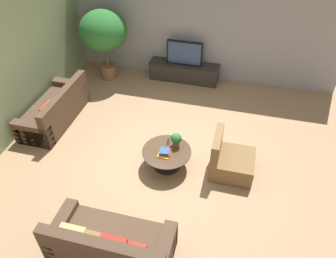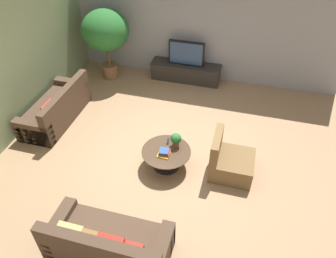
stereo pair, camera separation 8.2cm
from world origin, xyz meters
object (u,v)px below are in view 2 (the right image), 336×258
couch_by_wall (57,109)px  armchair_wicker (229,162)px  coffee_table (166,156)px  couch_near_entry (108,244)px  television (186,53)px  potted_plant_tabletop (176,139)px  potted_palm_tall (106,32)px  media_console (186,72)px

couch_by_wall → armchair_wicker: 4.06m
coffee_table → couch_near_entry: bearing=-99.1°
television → couch_near_entry: (0.04, -5.32, -0.49)m
couch_near_entry → armchair_wicker: (1.52, 2.21, -0.02)m
television → potted_plant_tabletop: 3.13m
television → potted_palm_tall: (-2.03, -0.40, 0.51)m
television → couch_near_entry: television is taller
media_console → coffee_table: size_ratio=1.97×
armchair_wicker → potted_palm_tall: (-3.59, 2.71, 1.03)m
media_console → coffee_table: media_console is taller
television → potted_plant_tabletop: (0.51, -3.08, -0.22)m
television → couch_by_wall: (-2.45, -2.49, -0.50)m
television → coffee_table: television is taller
armchair_wicker → potted_palm_tall: potted_palm_tall is taller
media_console → armchair_wicker: size_ratio=2.17×
potted_plant_tabletop → media_console: bearing=99.4°
couch_by_wall → armchair_wicker: (4.01, -0.62, -0.01)m
couch_near_entry → potted_plant_tabletop: size_ratio=6.14×
potted_palm_tall → media_console: bearing=11.1°
couch_by_wall → couch_near_entry: 3.76m
coffee_table → potted_palm_tall: bearing=129.9°
television → couch_near_entry: size_ratio=0.51×
armchair_wicker → potted_plant_tabletop: size_ratio=2.89×
couch_near_entry → potted_palm_tall: size_ratio=0.98×
television → couch_by_wall: size_ratio=0.49×
coffee_table → potted_plant_tabletop: (0.14, 0.19, 0.29)m
television → media_console: bearing=90.0°
potted_palm_tall → television: bearing=11.1°
television → armchair_wicker: (1.57, -3.11, -0.51)m
potted_palm_tall → potted_plant_tabletop: bearing=-46.6°
potted_palm_tall → potted_plant_tabletop: size_ratio=6.27×
armchair_wicker → couch_by_wall: bearing=81.3°
television → potted_plant_tabletop: television is taller
couch_by_wall → media_console: bearing=135.6°
coffee_table → potted_palm_tall: (-2.40, 2.87, 1.02)m
couch_near_entry → couch_by_wall: bearing=-48.6°
armchair_wicker → television: bearing=26.7°
couch_by_wall → couch_near_entry: same height
coffee_table → potted_palm_tall: potted_palm_tall is taller
coffee_table → armchair_wicker: 1.21m
couch_near_entry → armchair_wicker: size_ratio=2.12×
couch_by_wall → potted_plant_tabletop: couch_by_wall is taller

